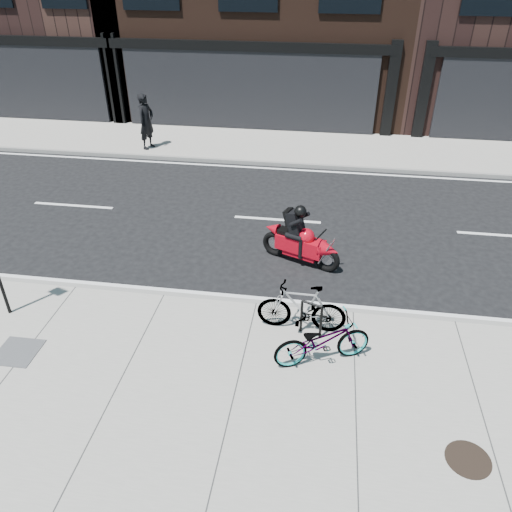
% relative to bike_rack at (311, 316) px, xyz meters
% --- Properties ---
extents(ground, '(120.00, 120.00, 0.00)m').
position_rel_bike_rack_xyz_m(ground, '(-1.16, 2.80, -0.57)').
color(ground, black).
rests_on(ground, ground).
extents(sidewalk_near, '(60.00, 6.00, 0.13)m').
position_rel_bike_rack_xyz_m(sidewalk_near, '(-1.16, -2.20, -0.50)').
color(sidewalk_near, gray).
rests_on(sidewalk_near, ground).
extents(sidewalk_far, '(60.00, 3.50, 0.13)m').
position_rel_bike_rack_xyz_m(sidewalk_far, '(-1.16, 10.55, -0.50)').
color(sidewalk_far, gray).
rests_on(sidewalk_far, ground).
extents(bike_rack, '(0.42, 0.18, 0.75)m').
position_rel_bike_rack_xyz_m(bike_rack, '(0.00, 0.00, 0.00)').
color(bike_rack, black).
rests_on(bike_rack, sidewalk_near).
extents(bicycle_front, '(1.87, 1.24, 0.93)m').
position_rel_bike_rack_xyz_m(bicycle_front, '(0.23, -0.69, 0.03)').
color(bicycle_front, gray).
rests_on(bicycle_front, sidewalk_near).
extents(bicycle_rear, '(1.71, 0.51, 1.03)m').
position_rel_bike_rack_xyz_m(bicycle_rear, '(-0.20, 0.13, 0.07)').
color(bicycle_rear, gray).
rests_on(bicycle_rear, sidewalk_near).
extents(motorcycle, '(1.92, 1.07, 1.51)m').
position_rel_bike_rack_xyz_m(motorcycle, '(-0.32, 2.68, 0.04)').
color(motorcycle, black).
rests_on(motorcycle, ground).
extents(pedestrian, '(0.66, 0.82, 1.95)m').
position_rel_bike_rack_xyz_m(pedestrian, '(-6.42, 9.46, 0.54)').
color(pedestrian, black).
rests_on(pedestrian, sidewalk_far).
extents(manhole_cover, '(0.70, 0.70, 0.02)m').
position_rel_bike_rack_xyz_m(manhole_cover, '(2.43, -2.43, -0.43)').
color(manhole_cover, black).
rests_on(manhole_cover, sidewalk_near).
extents(utility_grate, '(0.76, 0.76, 0.02)m').
position_rel_bike_rack_xyz_m(utility_grate, '(-5.30, -1.30, -0.43)').
color(utility_grate, '#57575A').
rests_on(utility_grate, sidewalk_near).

